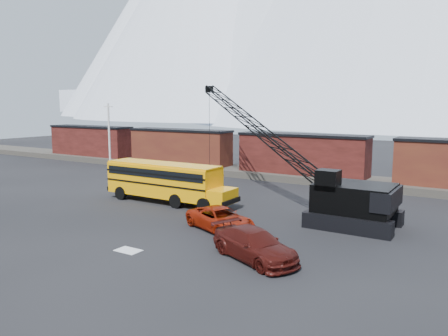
% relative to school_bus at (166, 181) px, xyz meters
% --- Properties ---
extents(ground, '(160.00, 160.00, 0.00)m').
position_rel_school_bus_xyz_m(ground, '(5.27, -6.30, -1.79)').
color(ground, black).
rests_on(ground, ground).
extents(gravel_berm, '(120.00, 5.00, 0.70)m').
position_rel_school_bus_xyz_m(gravel_berm, '(5.27, 15.70, -1.44)').
color(gravel_berm, '#48423B').
rests_on(gravel_berm, ground).
extents(boxcar_west_far, '(13.70, 3.10, 4.17)m').
position_rel_school_bus_xyz_m(boxcar_west_far, '(-26.73, 15.70, 0.97)').
color(boxcar_west_far, '#561C18').
rests_on(boxcar_west_far, gravel_berm).
extents(boxcar_west_near, '(13.70, 3.10, 4.17)m').
position_rel_school_bus_xyz_m(boxcar_west_near, '(-10.73, 15.70, 0.97)').
color(boxcar_west_near, '#471914').
rests_on(boxcar_west_near, gravel_berm).
extents(boxcar_mid, '(13.70, 3.10, 4.17)m').
position_rel_school_bus_xyz_m(boxcar_mid, '(5.27, 15.70, 0.97)').
color(boxcar_mid, '#561C18').
rests_on(boxcar_mid, gravel_berm).
extents(utility_pole, '(1.40, 0.24, 8.00)m').
position_rel_school_bus_xyz_m(utility_pole, '(-18.73, 11.70, 2.36)').
color(utility_pole, silver).
rests_on(utility_pole, ground).
extents(snow_patch, '(1.40, 0.90, 0.02)m').
position_rel_school_bus_xyz_m(snow_patch, '(5.77, -10.30, -1.78)').
color(snow_patch, silver).
rests_on(snow_patch, ground).
extents(school_bus, '(11.65, 2.65, 3.19)m').
position_rel_school_bus_xyz_m(school_bus, '(0.00, 0.00, 0.00)').
color(school_bus, '#EC9A04').
rests_on(school_bus, ground).
extents(red_pickup, '(5.69, 4.18, 1.44)m').
position_rel_school_bus_xyz_m(red_pickup, '(7.93, -4.35, -1.08)').
color(red_pickup, maroon).
rests_on(red_pickup, ground).
extents(maroon_suv, '(5.80, 4.16, 1.56)m').
position_rel_school_bus_xyz_m(maroon_suv, '(12.21, -7.88, -1.01)').
color(maroon_suv, '#3C0E0A').
rests_on(maroon_suv, ground).
extents(crawler_crane, '(21.23, 12.58, 9.95)m').
position_rel_school_bus_xyz_m(crawler_crane, '(5.04, 5.99, 4.08)').
color(crawler_crane, black).
rests_on(crawler_crane, ground).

